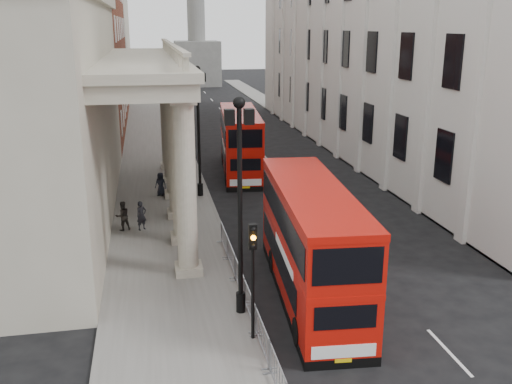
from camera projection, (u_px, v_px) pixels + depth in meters
ground at (279, 371)px, 18.53m from camera, size 260.00×260.00×0.00m
sidewalk_west at (159, 163)px, 46.23m from camera, size 6.00×140.00×0.12m
sidewalk_east at (352, 155)px, 49.24m from camera, size 3.00×140.00×0.12m
kerb at (195, 161)px, 46.76m from camera, size 0.20×140.00×0.14m
portico_building at (25, 115)px, 31.88m from camera, size 9.00×28.00×12.00m
brick_building at (75, 23)px, 58.73m from camera, size 9.00×32.00×22.00m
west_building_far at (98, 30)px, 89.15m from camera, size 9.00×30.00×20.00m
east_building at (379, 4)px, 48.07m from camera, size 8.00×55.00×25.00m
lamp_post_south at (240, 193)px, 20.81m from camera, size 1.05×0.44×8.32m
lamp_post_mid at (198, 123)px, 35.88m from camera, size 1.05×0.44×8.32m
lamp_post_north at (181, 94)px, 50.95m from camera, size 1.05×0.44×8.32m
traffic_light at (253, 260)px, 19.43m from camera, size 0.28×0.33×4.30m
crowd_barriers at (256, 320)px, 20.38m from camera, size 0.50×18.75×1.10m
bus_near at (311, 241)px, 23.07m from camera, size 3.43×10.95×4.65m
bus_far at (240, 141)px, 42.85m from camera, size 3.64×10.96×4.64m
pedestrian_a at (141, 216)px, 30.80m from camera, size 0.70×0.63×1.60m
pedestrian_b at (123, 216)px, 30.71m from camera, size 0.96×0.87×1.62m
pedestrian_c at (161, 184)px, 37.06m from camera, size 0.88×0.76×1.53m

